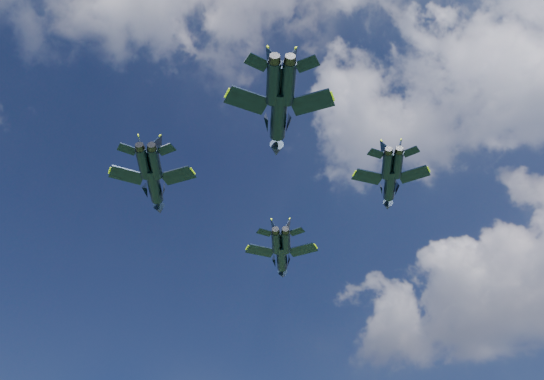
{
  "coord_description": "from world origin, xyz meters",
  "views": [
    {
      "loc": [
        34.13,
        -44.99,
        3.1
      ],
      "look_at": [
        -3.0,
        6.82,
        56.23
      ],
      "focal_mm": 40.0,
      "sensor_mm": 36.0,
      "label": 1
    }
  ],
  "objects_px": {
    "jet_lead": "(282,258)",
    "jet_left": "(155,187)",
    "jet_right": "(390,186)",
    "jet_slot": "(278,118)"
  },
  "relations": [
    {
      "from": "jet_lead",
      "to": "jet_left",
      "type": "xyz_separation_m",
      "value": [
        -4.97,
        -23.87,
        1.01
      ]
    },
    {
      "from": "jet_right",
      "to": "jet_lead",
      "type": "bearing_deg",
      "value": 134.05
    },
    {
      "from": "jet_right",
      "to": "jet_slot",
      "type": "relative_size",
      "value": 0.87
    },
    {
      "from": "jet_lead",
      "to": "jet_right",
      "type": "bearing_deg",
      "value": -48.2
    },
    {
      "from": "jet_lead",
      "to": "jet_slot",
      "type": "height_order",
      "value": "jet_lead"
    },
    {
      "from": "jet_lead",
      "to": "jet_right",
      "type": "relative_size",
      "value": 1.07
    },
    {
      "from": "jet_left",
      "to": "jet_right",
      "type": "height_order",
      "value": "jet_left"
    },
    {
      "from": "jet_left",
      "to": "jet_slot",
      "type": "relative_size",
      "value": 0.96
    },
    {
      "from": "jet_right",
      "to": "jet_slot",
      "type": "bearing_deg",
      "value": -132.08
    },
    {
      "from": "jet_left",
      "to": "jet_slot",
      "type": "distance_m",
      "value": 23.41
    }
  ]
}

